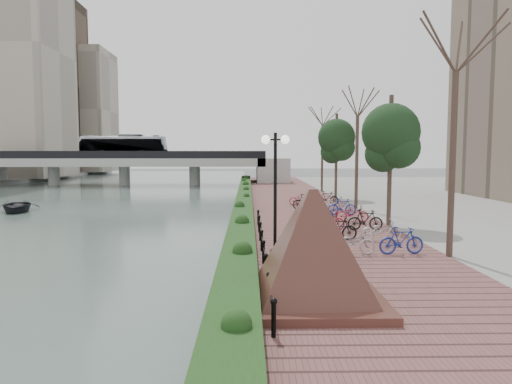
{
  "coord_description": "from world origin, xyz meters",
  "views": [
    {
      "loc": [
        0.9,
        -13.73,
        4.13
      ],
      "look_at": [
        1.33,
        11.22,
        2.0
      ],
      "focal_mm": 32.0,
      "sensor_mm": 36.0,
      "label": 1
    }
  ],
  "objects_px": {
    "lamppost": "(275,165)",
    "pedestrian": "(316,221)",
    "boat": "(16,206)",
    "granite_monument": "(312,245)",
    "motorcycle": "(336,244)"
  },
  "relations": [
    {
      "from": "lamppost",
      "to": "pedestrian",
      "type": "height_order",
      "value": "lamppost"
    },
    {
      "from": "granite_monument",
      "to": "boat",
      "type": "relative_size",
      "value": 1.36
    },
    {
      "from": "boat",
      "to": "pedestrian",
      "type": "bearing_deg",
      "value": -55.82
    },
    {
      "from": "motorcycle",
      "to": "pedestrian",
      "type": "height_order",
      "value": "pedestrian"
    },
    {
      "from": "granite_monument",
      "to": "pedestrian",
      "type": "relative_size",
      "value": 3.21
    },
    {
      "from": "pedestrian",
      "to": "boat",
      "type": "bearing_deg",
      "value": -40.83
    },
    {
      "from": "granite_monument",
      "to": "lamppost",
      "type": "relative_size",
      "value": 1.22
    },
    {
      "from": "pedestrian",
      "to": "boat",
      "type": "xyz_separation_m",
      "value": [
        -19.13,
        13.6,
        -0.9
      ]
    },
    {
      "from": "lamppost",
      "to": "boat",
      "type": "height_order",
      "value": "lamppost"
    },
    {
      "from": "motorcycle",
      "to": "pedestrian",
      "type": "relative_size",
      "value": 1.05
    },
    {
      "from": "granite_monument",
      "to": "boat",
      "type": "height_order",
      "value": "granite_monument"
    },
    {
      "from": "motorcycle",
      "to": "boat",
      "type": "height_order",
      "value": "motorcycle"
    },
    {
      "from": "boat",
      "to": "lamppost",
      "type": "bearing_deg",
      "value": -62.59
    },
    {
      "from": "motorcycle",
      "to": "boat",
      "type": "xyz_separation_m",
      "value": [
        -19.34,
        16.81,
        -0.62
      ]
    },
    {
      "from": "granite_monument",
      "to": "lamppost",
      "type": "distance_m",
      "value": 5.92
    }
  ]
}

